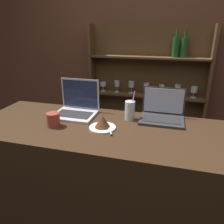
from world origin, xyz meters
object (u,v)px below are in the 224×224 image
laptop_near (77,107)px  laptop_far (162,113)px  water_glass (130,110)px  coffee_cup (53,120)px  cake_plate (103,123)px

laptop_near → laptop_far: bearing=5.6°
laptop_far → water_glass: 0.23m
coffee_cup → laptop_far: bearing=24.1°
laptop_far → water_glass: (-0.22, -0.06, 0.02)m
water_glass → coffee_cup: 0.52m
laptop_near → coffee_cup: size_ratio=3.24×
laptop_far → coffee_cup: (-0.68, -0.31, -0.00)m
laptop_near → cake_plate: laptop_near is taller
laptop_far → cake_plate: bearing=-145.2°
water_glass → coffee_cup: water_glass is taller
laptop_near → laptop_far: (0.62, 0.06, -0.01)m
cake_plate → water_glass: (0.14, 0.19, 0.03)m
cake_plate → coffee_cup: size_ratio=1.92×
water_glass → coffee_cup: (-0.46, -0.25, -0.02)m
cake_plate → coffee_cup: 0.32m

